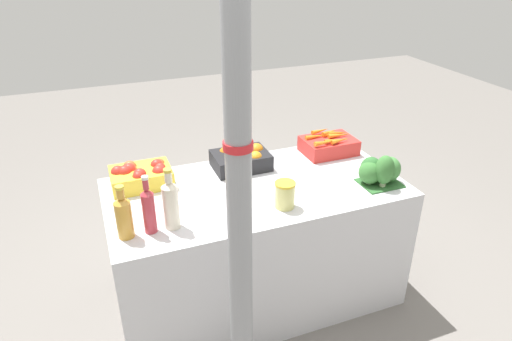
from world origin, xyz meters
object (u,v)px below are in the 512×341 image
at_px(apple_crate, 141,175).
at_px(juice_bottle_amber, 124,216).
at_px(juice_bottle_cloudy, 171,203).
at_px(broccoli_pile, 379,171).
at_px(carrot_crate, 329,145).
at_px(support_pole, 238,170).
at_px(orange_crate, 243,158).
at_px(juice_bottle_ruby, 149,209).
at_px(pickle_jar, 285,195).

bearing_deg(apple_crate, juice_bottle_amber, -106.66).
bearing_deg(apple_crate, juice_bottle_cloudy, -81.05).
distance_m(broccoli_pile, juice_bottle_amber, 1.36).
bearing_deg(carrot_crate, apple_crate, 179.93).
xyz_separation_m(support_pole, orange_crate, (0.34, 0.93, -0.43)).
height_order(juice_bottle_amber, juice_bottle_ruby, juice_bottle_ruby).
bearing_deg(juice_bottle_cloudy, pickle_jar, -2.66).
xyz_separation_m(orange_crate, juice_bottle_cloudy, (-0.52, -0.47, 0.07)).
relative_size(orange_crate, juice_bottle_amber, 1.23).
bearing_deg(pickle_jar, juice_bottle_ruby, 177.75).
height_order(support_pole, apple_crate, support_pole).
bearing_deg(juice_bottle_cloudy, broccoli_pile, 0.29).
distance_m(apple_crate, broccoli_pile, 1.31).
xyz_separation_m(juice_bottle_ruby, pickle_jar, (0.67, -0.03, -0.05)).
height_order(orange_crate, juice_bottle_cloudy, juice_bottle_cloudy).
height_order(support_pole, broccoli_pile, support_pole).
bearing_deg(juice_bottle_cloudy, support_pole, -68.64).
xyz_separation_m(juice_bottle_amber, pickle_jar, (0.78, -0.03, -0.04)).
distance_m(support_pole, orange_crate, 1.08).
relative_size(support_pole, apple_crate, 7.70).
xyz_separation_m(support_pole, juice_bottle_amber, (-0.39, 0.46, -0.38)).
bearing_deg(broccoli_pile, juice_bottle_amber, -179.75).
bearing_deg(juice_bottle_amber, broccoli_pile, 0.25).
bearing_deg(carrot_crate, broccoli_pile, -83.79).
bearing_deg(juice_bottle_cloudy, juice_bottle_ruby, 180.00).
bearing_deg(juice_bottle_ruby, orange_crate, 36.96).
relative_size(carrot_crate, juice_bottle_amber, 1.23).
xyz_separation_m(carrot_crate, broccoli_pile, (0.05, -0.46, 0.03)).
distance_m(juice_bottle_amber, juice_bottle_cloudy, 0.22).
bearing_deg(apple_crate, support_pole, -74.75).
height_order(juice_bottle_cloudy, pickle_jar, juice_bottle_cloudy).
distance_m(broccoli_pile, juice_bottle_cloudy, 1.15).
height_order(broccoli_pile, juice_bottle_ruby, juice_bottle_ruby).
bearing_deg(juice_bottle_cloudy, carrot_crate, 23.10).
xyz_separation_m(juice_bottle_amber, juice_bottle_ruby, (0.11, 0.00, 0.01)).
height_order(apple_crate, juice_bottle_amber, juice_bottle_amber).
bearing_deg(broccoli_pile, carrot_crate, 96.21).
xyz_separation_m(orange_crate, juice_bottle_amber, (-0.74, -0.47, 0.05)).
bearing_deg(broccoli_pile, support_pole, -154.52).
bearing_deg(juice_bottle_ruby, carrot_crate, 21.31).
bearing_deg(broccoli_pile, apple_crate, 159.22).
distance_m(support_pole, carrot_crate, 1.37).
relative_size(orange_crate, juice_bottle_cloudy, 1.06).
bearing_deg(juice_bottle_amber, juice_bottle_cloudy, 0.00).
distance_m(carrot_crate, juice_bottle_amber, 1.40).
bearing_deg(juice_bottle_cloudy, orange_crate, 41.99).
relative_size(broccoli_pile, pickle_jar, 1.73).
bearing_deg(orange_crate, apple_crate, 180.00).
bearing_deg(juice_bottle_amber, pickle_jar, -1.93).
xyz_separation_m(apple_crate, carrot_crate, (1.17, -0.00, -0.01)).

